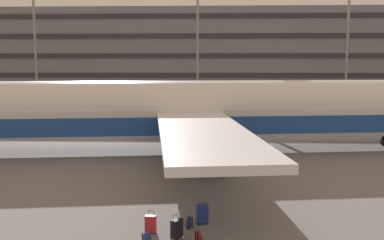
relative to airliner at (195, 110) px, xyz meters
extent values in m
plane|color=slate|center=(-1.92, -0.82, -2.96)|extent=(600.00, 600.00, 0.00)
cube|color=slate|center=(-1.92, 45.31, 4.62)|extent=(151.07, 15.84, 15.16)
cube|color=#2D2D33|center=(-1.92, 37.30, -1.45)|extent=(149.56, 0.24, 0.70)
cube|color=#2D2D33|center=(-1.92, 37.30, 1.59)|extent=(149.56, 0.24, 0.70)
cube|color=#2D2D33|center=(-1.92, 37.30, 4.62)|extent=(149.56, 0.24, 0.70)
cube|color=#2D2D33|center=(-1.92, 37.30, 7.65)|extent=(149.56, 0.24, 0.70)
cube|color=#2D2D33|center=(-1.92, 37.30, 10.68)|extent=(149.56, 0.24, 0.70)
cylinder|color=silver|center=(0.41, 0.05, 0.20)|extent=(37.80, 8.78, 3.91)
cube|color=#19479E|center=(0.41, 0.05, -0.88)|extent=(36.30, 8.50, 1.25)
cube|color=silver|center=(-1.87, 9.69, -0.10)|extent=(6.42, 16.24, 0.36)
cube|color=silver|center=(0.70, -9.85, -0.10)|extent=(6.42, 16.24, 0.36)
cylinder|color=#9E9EA3|center=(-1.00, 6.94, -1.47)|extent=(3.05, 2.50, 2.15)
cylinder|color=#9E9EA3|center=(0.83, -6.96, -1.47)|extent=(3.05, 2.50, 2.15)
cylinder|color=black|center=(-1.30, 1.51, -2.51)|extent=(0.94, 0.46, 0.90)
cylinder|color=slate|center=(-1.30, 1.51, -1.91)|extent=(0.20, 0.20, 1.20)
cylinder|color=black|center=(-0.87, -1.79, -2.51)|extent=(0.94, 0.46, 0.90)
cylinder|color=slate|center=(-0.87, -1.79, -1.91)|extent=(0.20, 0.20, 1.20)
cylinder|color=gray|center=(-24.28, 32.14, 9.54)|extent=(0.36, 0.36, 25.00)
cylinder|color=gray|center=(-0.64, 32.14, 6.30)|extent=(0.36, 0.36, 18.53)
cylinder|color=gray|center=(20.58, 32.14, 7.98)|extent=(0.36, 0.36, 21.89)
cube|color=navy|center=(0.70, -14.77, -2.55)|extent=(0.53, 0.40, 0.72)
cylinder|color=#333338|center=(0.60, -14.89, -2.13)|extent=(0.02, 0.02, 0.12)
cylinder|color=#333338|center=(0.85, -14.81, -2.13)|extent=(0.02, 0.02, 0.12)
cube|color=black|center=(0.72, -14.85, -2.07)|extent=(0.25, 0.10, 0.02)
cylinder|color=black|center=(0.49, -14.72, -2.94)|extent=(0.03, 0.05, 0.05)
cylinder|color=black|center=(0.85, -14.61, -2.94)|extent=(0.03, 0.05, 0.05)
cylinder|color=black|center=(0.55, -14.93, -2.94)|extent=(0.03, 0.05, 0.05)
cylinder|color=black|center=(0.91, -14.82, -2.94)|extent=(0.03, 0.05, 0.05)
cube|color=#B21E23|center=(-1.21, -15.84, -2.60)|extent=(0.43, 0.28, 0.62)
cylinder|color=#333338|center=(-1.09, -15.79, -2.20)|extent=(0.02, 0.02, 0.17)
cylinder|color=#333338|center=(-1.31, -15.75, -2.20)|extent=(0.02, 0.02, 0.17)
cube|color=black|center=(-1.20, -15.77, -2.12)|extent=(0.22, 0.06, 0.02)
cylinder|color=black|center=(-1.07, -15.95, -2.94)|extent=(0.03, 0.05, 0.05)
cylinder|color=black|center=(-1.39, -15.90, -2.94)|extent=(0.03, 0.05, 0.05)
cylinder|color=black|center=(-1.04, -15.77, -2.94)|extent=(0.03, 0.05, 0.05)
cylinder|color=black|center=(-1.36, -15.72, -2.94)|extent=(0.03, 0.05, 0.05)
cube|color=black|center=(-0.19, -16.34, -2.57)|extent=(0.46, 0.52, 0.68)
cylinder|color=#333338|center=(-0.18, -16.19, -2.15)|extent=(0.02, 0.02, 0.16)
cylinder|color=#333338|center=(-0.32, -16.40, -2.15)|extent=(0.02, 0.02, 0.16)
cube|color=black|center=(-0.25, -16.30, -2.07)|extent=(0.16, 0.22, 0.02)
cylinder|color=black|center=(-0.01, -16.24, -2.94)|extent=(0.05, 0.04, 0.05)
cylinder|color=black|center=(-0.21, -16.55, -2.94)|extent=(0.05, 0.04, 0.05)
cylinder|color=black|center=(-0.17, -16.13, -2.94)|extent=(0.05, 0.04, 0.05)
cylinder|color=black|center=(-0.37, -16.44, -2.94)|extent=(0.05, 0.04, 0.05)
ellipsoid|color=navy|center=(0.20, -15.36, -2.71)|extent=(0.37, 0.39, 0.51)
ellipsoid|color=navy|center=(0.13, -15.30, -2.78)|extent=(0.22, 0.24, 0.23)
torus|color=black|center=(0.23, -15.38, -2.44)|extent=(0.06, 0.07, 0.08)
cube|color=black|center=(0.22, -15.49, -2.71)|extent=(0.04, 0.04, 0.44)
cube|color=black|center=(0.33, -15.36, -2.71)|extent=(0.04, 0.04, 0.44)
ellipsoid|color=navy|center=(-1.23, -16.85, -2.74)|extent=(0.42, 0.44, 0.44)
torus|color=black|center=(-1.25, -16.83, -2.51)|extent=(0.06, 0.07, 0.08)
cube|color=black|center=(-1.24, -16.70, -2.74)|extent=(0.04, 0.04, 0.37)
cube|color=black|center=(-1.37, -16.86, -2.74)|extent=(0.04, 0.04, 0.37)
ellipsoid|color=maroon|center=(0.61, -16.61, -2.75)|extent=(0.33, 0.36, 0.42)
ellipsoid|color=maroon|center=(0.68, -16.56, -2.81)|extent=(0.19, 0.23, 0.19)
torus|color=black|center=(0.58, -16.62, -2.53)|extent=(0.05, 0.08, 0.08)
cube|color=black|center=(0.49, -16.58, -2.75)|extent=(0.04, 0.04, 0.36)
cube|color=black|center=(0.58, -16.73, -2.75)|extent=(0.04, 0.04, 0.36)
camera|label=1|loc=(0.93, -31.61, 3.37)|focal=41.09mm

